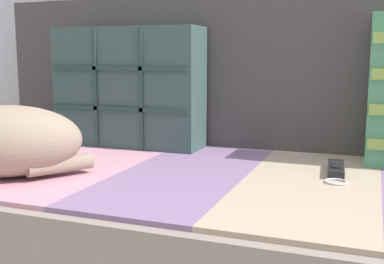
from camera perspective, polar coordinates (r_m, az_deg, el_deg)
The scene contains 4 objects.
couch at distance 1.17m, azimuth 13.75°, elevation -14.39°, with size 2.12×0.84×0.38m.
sofa_backrest at distance 1.43m, azimuth 16.14°, elevation 6.83°, with size 2.08×0.14×0.45m.
throw_pillow_quilted at distance 1.45m, azimuth -7.51°, elevation 5.28°, with size 0.45×0.14×0.35m.
game_remote_far at distance 1.16m, azimuth 16.68°, elevation -4.33°, with size 0.06×0.19×0.02m.
Camera 1 is at (0.12, -0.94, 0.65)m, focal length 45.00 mm.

